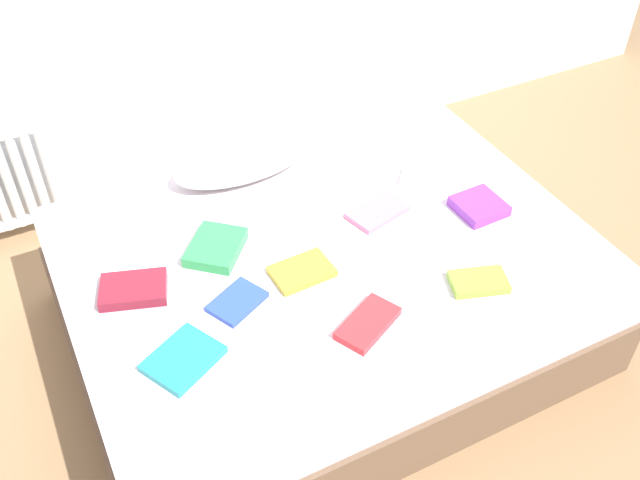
# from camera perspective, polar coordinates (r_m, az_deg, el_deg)

# --- Properties ---
(ground_plane) EXTENTS (8.00, 8.00, 0.00)m
(ground_plane) POSITION_cam_1_polar(r_m,az_deg,el_deg) (3.10, 0.42, -7.18)
(ground_plane) COLOR #93704C
(bed) EXTENTS (2.00, 1.50, 0.50)m
(bed) POSITION_cam_1_polar(r_m,az_deg,el_deg) (2.91, 0.45, -4.00)
(bed) COLOR brown
(bed) RESTS_ON ground
(pillow) EXTENTS (0.60, 0.27, 0.14)m
(pillow) POSITION_cam_1_polar(r_m,az_deg,el_deg) (3.06, -6.30, 6.28)
(pillow) COLOR white
(pillow) RESTS_ON bed
(textbook_blue) EXTENTS (0.23, 0.21, 0.02)m
(textbook_blue) POSITION_cam_1_polar(r_m,az_deg,el_deg) (2.52, -6.66, -4.93)
(textbook_blue) COLOR #2847B7
(textbook_blue) RESTS_ON bed
(textbook_yellow) EXTENTS (0.23, 0.16, 0.03)m
(textbook_yellow) POSITION_cam_1_polar(r_m,az_deg,el_deg) (2.61, -1.45, -2.52)
(textbook_yellow) COLOR yellow
(textbook_yellow) RESTS_ON bed
(textbook_red) EXTENTS (0.27, 0.22, 0.03)m
(textbook_red) POSITION_cam_1_polar(r_m,az_deg,el_deg) (2.44, 3.84, -6.67)
(textbook_red) COLOR red
(textbook_red) RESTS_ON bed
(textbook_purple) EXTENTS (0.19, 0.19, 0.04)m
(textbook_purple) POSITION_cam_1_polar(r_m,az_deg,el_deg) (2.95, 12.61, 2.66)
(textbook_purple) COLOR purple
(textbook_purple) RESTS_ON bed
(textbook_maroon) EXTENTS (0.27, 0.22, 0.04)m
(textbook_maroon) POSITION_cam_1_polar(r_m,az_deg,el_deg) (2.62, -14.69, -3.84)
(textbook_maroon) COLOR maroon
(textbook_maroon) RESTS_ON bed
(textbook_green) EXTENTS (0.29, 0.29, 0.04)m
(textbook_green) POSITION_cam_1_polar(r_m,az_deg,el_deg) (2.72, -8.33, -0.59)
(textbook_green) COLOR green
(textbook_green) RESTS_ON bed
(textbook_lime) EXTENTS (0.23, 0.18, 0.03)m
(textbook_lime) POSITION_cam_1_polar(r_m,az_deg,el_deg) (2.63, 12.58, -3.29)
(textbook_lime) COLOR #8CC638
(textbook_lime) RESTS_ON bed
(textbook_white) EXTENTS (0.21, 0.21, 0.03)m
(textbook_white) POSITION_cam_1_polar(r_m,az_deg,el_deg) (3.06, 8.17, 4.78)
(textbook_white) COLOR white
(textbook_white) RESTS_ON bed
(textbook_pink) EXTENTS (0.27, 0.20, 0.02)m
(textbook_pink) POSITION_cam_1_polar(r_m,az_deg,el_deg) (2.87, 4.63, 2.27)
(textbook_pink) COLOR pink
(textbook_pink) RESTS_ON bed
(textbook_teal) EXTENTS (0.29, 0.27, 0.03)m
(textbook_teal) POSITION_cam_1_polar(r_m,az_deg,el_deg) (2.38, -10.89, -9.33)
(textbook_teal) COLOR teal
(textbook_teal) RESTS_ON bed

